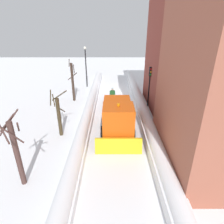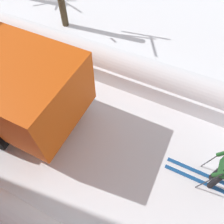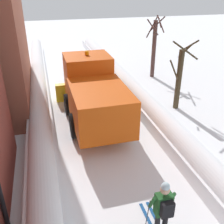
% 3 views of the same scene
% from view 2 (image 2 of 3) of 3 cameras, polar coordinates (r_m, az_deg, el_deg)
% --- Properties ---
extents(ground_plane, '(80.00, 80.00, 0.00)m').
position_cam_2_polar(ground_plane, '(7.01, -20.06, -0.49)').
color(ground_plane, white).
extents(snowbank_right, '(1.10, 36.00, 1.03)m').
position_cam_2_polar(snowbank_right, '(7.96, -9.39, 15.43)').
color(snowbank_right, white).
rests_on(snowbank_right, ground).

